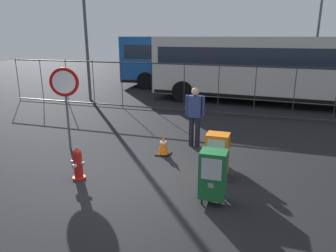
# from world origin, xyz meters

# --- Properties ---
(ground_plane) EXTENTS (60.00, 60.00, 0.00)m
(ground_plane) POSITION_xyz_m (0.00, 0.00, 0.00)
(ground_plane) COLOR black
(fire_hydrant) EXTENTS (0.33, 0.32, 0.75)m
(fire_hydrant) POSITION_xyz_m (-1.22, -0.42, 0.35)
(fire_hydrant) COLOR red
(fire_hydrant) RESTS_ON ground_plane
(newspaper_box_primary) EXTENTS (0.48, 0.42, 1.02)m
(newspaper_box_primary) POSITION_xyz_m (1.73, -0.51, 0.57)
(newspaper_box_primary) COLOR black
(newspaper_box_primary) RESTS_ON ground_plane
(newspaper_box_secondary) EXTENTS (0.48, 0.42, 1.02)m
(newspaper_box_secondary) POSITION_xyz_m (1.63, 0.55, 0.57)
(newspaper_box_secondary) COLOR black
(newspaper_box_secondary) RESTS_ON ground_plane
(stop_sign) EXTENTS (0.71, 0.31, 2.23)m
(stop_sign) POSITION_xyz_m (-2.56, 1.19, 1.60)
(stop_sign) COLOR #4C4F54
(stop_sign) RESTS_ON ground_plane
(pedestrian) EXTENTS (0.55, 0.22, 1.67)m
(pedestrian) POSITION_xyz_m (0.67, 2.46, 0.95)
(pedestrian) COLOR black
(pedestrian) RESTS_ON ground_plane
(traffic_cone) EXTENTS (0.36, 0.36, 0.53)m
(traffic_cone) POSITION_xyz_m (0.05, 1.56, 0.26)
(traffic_cone) COLOR black
(traffic_cone) RESTS_ON ground_plane
(fence_barrier) EXTENTS (18.03, 0.04, 2.00)m
(fence_barrier) POSITION_xyz_m (0.00, 6.36, 1.02)
(fence_barrier) COLOR #2D2D33
(fence_barrier) RESTS_ON ground_plane
(bus_near) EXTENTS (10.64, 3.31, 3.00)m
(bus_near) POSITION_xyz_m (2.45, 9.36, 1.71)
(bus_near) COLOR beige
(bus_near) RESTS_ON ground_plane
(bus_far) EXTENTS (10.71, 3.69, 3.00)m
(bus_far) POSITION_xyz_m (-0.86, 12.98, 1.71)
(bus_far) COLOR #19519E
(bus_far) RESTS_ON ground_plane
(street_light_near_right) EXTENTS (0.32, 0.32, 7.12)m
(street_light_near_right) POSITION_xyz_m (-5.81, 7.56, 4.12)
(street_light_near_right) COLOR #4C4F54
(street_light_near_right) RESTS_ON ground_plane
(street_light_far_left) EXTENTS (0.32, 0.32, 8.19)m
(street_light_far_left) POSITION_xyz_m (5.00, 14.98, 4.68)
(street_light_far_left) COLOR #4C4F54
(street_light_far_left) RESTS_ON ground_plane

